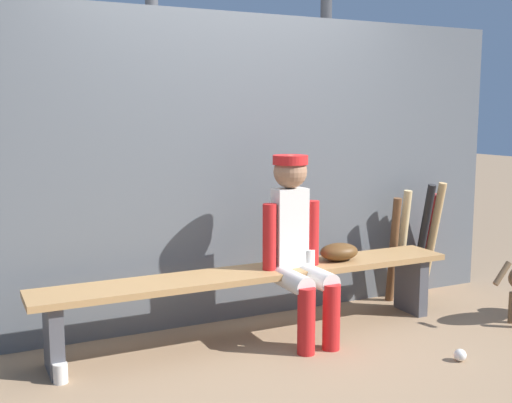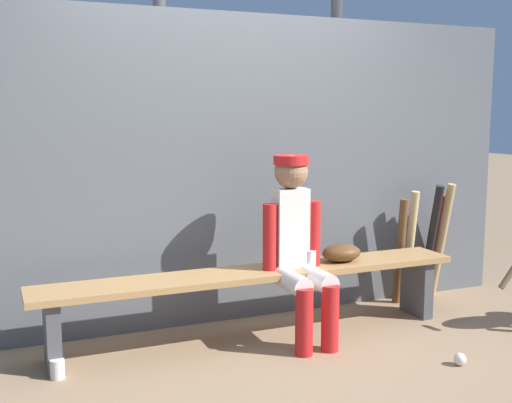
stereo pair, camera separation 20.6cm
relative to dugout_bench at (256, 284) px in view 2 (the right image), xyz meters
name	(u,v)px [view 2 (the right image)]	position (x,y,z in m)	size (l,w,h in m)	color
ground_plane	(256,338)	(0.00, 0.00, -0.36)	(30.00, 30.00, 0.00)	#937556
chainlink_fence	(232,170)	(0.00, 0.43, 0.71)	(4.54, 0.03, 2.14)	#595E63
dugout_bench	(256,284)	(0.00, 0.00, 0.00)	(2.85, 0.36, 0.46)	#AD7F4C
player_seated	(298,241)	(0.25, -0.11, 0.29)	(0.41, 0.55, 1.20)	silver
baseball_glove	(342,253)	(0.64, 0.00, 0.15)	(0.28, 0.20, 0.12)	#593819
bat_wood_dark	(400,252)	(1.31, 0.26, 0.05)	(0.06, 0.06, 0.82)	brown
bat_wood_natural	(410,246)	(1.43, 0.31, 0.07)	(0.06, 0.06, 0.87)	tan
bat_aluminum_black	(431,242)	(1.61, 0.29, 0.10)	(0.06, 0.06, 0.92)	black
bat_wood_tan	(441,240)	(1.72, 0.29, 0.10)	(0.06, 0.06, 0.93)	tan
bat_aluminum_red	(436,245)	(1.71, 0.34, 0.05)	(0.06, 0.06, 0.83)	#B22323
baseball	(460,359)	(0.93, -0.88, -0.33)	(0.07, 0.07, 0.07)	white
cup_on_ground	(57,369)	(-1.27, -0.16, -0.31)	(0.08, 0.08, 0.11)	silver
cup_on_bench	(310,258)	(0.37, -0.04, 0.15)	(0.08, 0.08, 0.11)	silver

